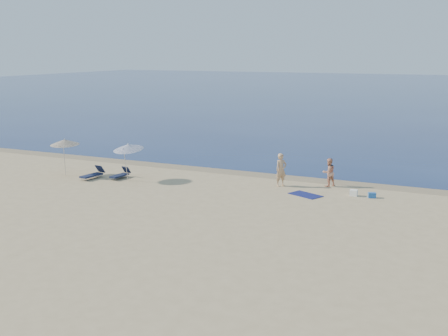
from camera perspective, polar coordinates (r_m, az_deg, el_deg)
The scene contains 12 objects.
ground at distance 19.06m, azimuth -16.08°, elevation -12.46°, with size 160.00×160.00×0.00m, color tan.
sea at distance 113.86m, azimuth 18.82°, elevation 7.37°, with size 240.00×160.00×0.01m, color #0C1C4A.
wet_sand_strip at distance 35.28m, azimuth 4.74°, elevation -0.78°, with size 240.00×1.60×0.00m, color #847254.
person_left at distance 32.46m, azimuth 5.82°, elevation -0.19°, with size 0.70×0.46×1.91m, color tan.
person_right at distance 32.84m, azimuth 10.59°, elevation -0.43°, with size 0.80×0.62×1.64m, color tan.
beach_towel at distance 30.80m, azimuth 8.29°, elevation -2.72°, with size 1.75×0.97×0.03m, color #0F144D.
white_bag at distance 31.07m, azimuth 13.03°, elevation -2.48°, with size 0.39×0.33×0.33m, color white.
blue_cooler at distance 30.92m, azimuth 14.80°, elevation -2.69°, with size 0.40×0.28×0.28m, color #205CB0.
umbrella_near at distance 34.05m, azimuth -9.72°, elevation 2.12°, with size 2.07×2.10×2.38m.
umbrella_far at distance 36.29m, azimuth -15.88°, elevation 2.55°, with size 2.12×2.13×2.39m.
lounger_left at distance 35.27m, azimuth -13.17°, elevation -0.62°, with size 0.80×1.73×0.73m.
lounger_right at distance 34.98m, azimuth -10.47°, elevation -0.65°, with size 0.65×1.53×0.66m.
Camera 1 is at (11.62, -13.00, 7.70)m, focal length 45.00 mm.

